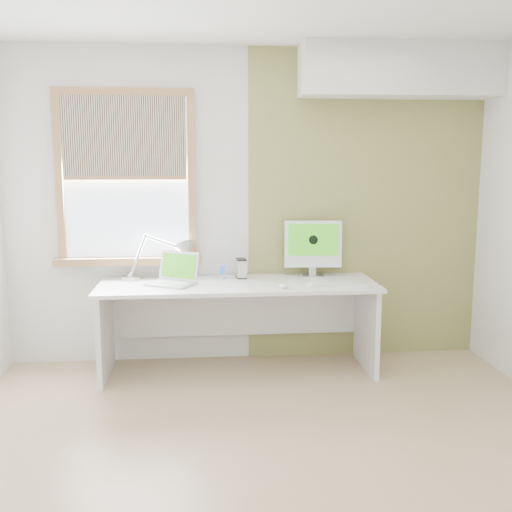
{
  "coord_description": "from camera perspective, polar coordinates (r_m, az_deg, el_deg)",
  "views": [
    {
      "loc": [
        -0.39,
        -3.15,
        1.69
      ],
      "look_at": [
        0.0,
        1.05,
        1.0
      ],
      "focal_mm": 41.1,
      "sensor_mm": 36.0,
      "label": 1
    }
  ],
  "objects": [
    {
      "name": "laptop",
      "position": [
        4.65,
        -7.96,
        -1.95
      ],
      "size": [
        0.44,
        0.42,
        0.25
      ],
      "color": "silver",
      "rests_on": "desk"
    },
    {
      "name": "keyboard",
      "position": [
        4.6,
        7.95,
        -2.72
      ],
      "size": [
        0.46,
        0.13,
        0.02
      ],
      "color": "white",
      "rests_on": "desk"
    },
    {
      "name": "accent_wall",
      "position": [
        5.1,
        10.58,
        4.75
      ],
      "size": [
        2.0,
        0.02,
        2.6
      ],
      "primitive_type": "cube",
      "color": "#909C4A",
      "rests_on": "room"
    },
    {
      "name": "room",
      "position": [
        3.2,
        1.72,
        2.28
      ],
      "size": [
        4.04,
        3.54,
        2.64
      ],
      "color": "tan",
      "rests_on": "ground"
    },
    {
      "name": "external_drive",
      "position": [
        4.83,
        -1.46,
        -1.21
      ],
      "size": [
        0.09,
        0.13,
        0.16
      ],
      "color": "silver",
      "rests_on": "desk"
    },
    {
      "name": "desk",
      "position": [
        4.74,
        -1.78,
        -4.81
      ],
      "size": [
        2.2,
        0.7,
        0.73
      ],
      "color": "white",
      "rests_on": "room"
    },
    {
      "name": "soffit",
      "position": [
        5.03,
        13.81,
        17.14
      ],
      "size": [
        1.6,
        0.4,
        0.42
      ],
      "primitive_type": "cube",
      "color": "white",
      "rests_on": "room"
    },
    {
      "name": "mouse",
      "position": [
        4.47,
        2.67,
        -2.92
      ],
      "size": [
        0.09,
        0.11,
        0.03
      ],
      "primitive_type": "ellipsoid",
      "rotation": [
        0.0,
        0.0,
        0.32
      ],
      "color": "white",
      "rests_on": "desk"
    },
    {
      "name": "desk_lamp",
      "position": [
        4.85,
        -7.82,
        0.13
      ],
      "size": [
        0.67,
        0.27,
        0.37
      ],
      "color": "silver",
      "rests_on": "desk"
    },
    {
      "name": "imac",
      "position": [
        4.9,
        5.56,
        1.05
      ],
      "size": [
        0.48,
        0.17,
        0.47
      ],
      "color": "silver",
      "rests_on": "desk"
    },
    {
      "name": "window",
      "position": [
        4.91,
        -12.54,
        7.37
      ],
      "size": [
        1.2,
        0.14,
        1.42
      ],
      "color": "#AF7947",
      "rests_on": "room"
    },
    {
      "name": "phone_dock",
      "position": [
        4.83,
        -3.29,
        -1.78
      ],
      "size": [
        0.07,
        0.07,
        0.12
      ],
      "color": "silver",
      "rests_on": "desk"
    }
  ]
}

